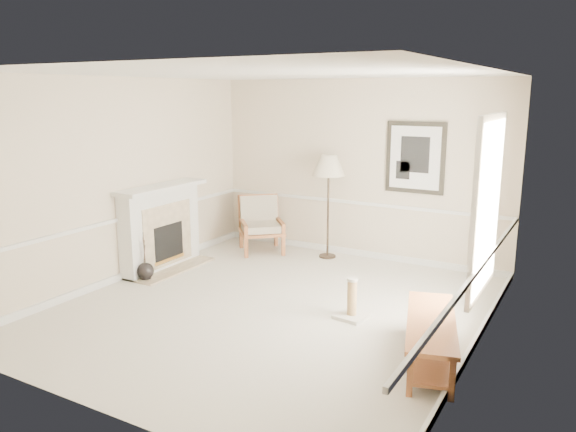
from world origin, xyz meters
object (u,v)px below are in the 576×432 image
(bench, at_px, (431,334))
(scratching_post, at_px, (352,305))
(floor_lamp, at_px, (329,168))
(armchair, at_px, (261,221))
(floor_vase, at_px, (145,272))

(bench, bearing_deg, scratching_post, 150.15)
(floor_lamp, bearing_deg, scratching_post, -57.75)
(armchair, xyz_separation_m, bench, (3.71, -2.65, -0.20))
(bench, distance_m, scratching_post, 1.32)
(armchair, height_order, scratching_post, armchair)
(floor_vase, relative_size, bench, 0.44)
(armchair, distance_m, floor_lamp, 1.56)
(armchair, distance_m, bench, 4.57)
(floor_vase, height_order, scratching_post, floor_vase)
(floor_vase, relative_size, floor_lamp, 0.43)
(floor_vase, relative_size, armchair, 0.71)
(floor_lamp, height_order, bench, floor_lamp)
(floor_vase, distance_m, bench, 4.33)
(armchair, bearing_deg, bench, -77.49)
(armchair, distance_m, scratching_post, 3.28)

